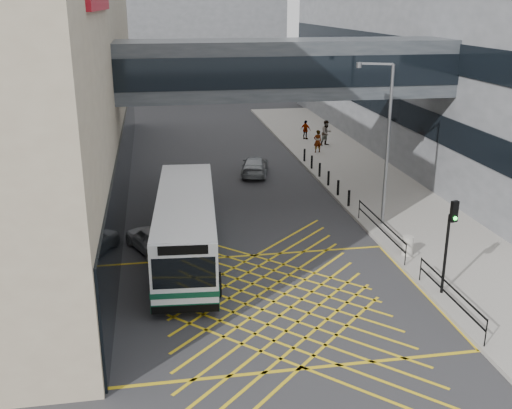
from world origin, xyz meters
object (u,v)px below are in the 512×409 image
pedestrian_a (318,141)px  pedestrian_b (326,133)px  car_white (153,239)px  car_dark (187,178)px  traffic_light (450,234)px  bus (186,226)px  litter_bin (408,246)px  pedestrian_c (306,130)px  street_lamp (384,135)px  car_silver (255,165)px

pedestrian_a → pedestrian_b: pedestrian_b is taller
car_white → pedestrian_a: bearing=-150.9°
car_dark → traffic_light: (8.89, -15.84, 1.89)m
bus → pedestrian_b: 23.43m
car_dark → litter_bin: (9.05, -12.01, -0.16)m
pedestrian_c → traffic_light: bearing=130.9°
traffic_light → pedestrian_b: size_ratio=1.94×
car_white → pedestrian_a: pedestrian_a is taller
car_white → pedestrian_a: (12.35, 16.66, 0.38)m
bus → street_lamp: bearing=18.8°
bus → litter_bin: 9.88m
street_lamp → car_silver: bearing=137.4°
pedestrian_a → car_white: bearing=45.8°
car_dark → traffic_light: size_ratio=1.26×
bus → pedestrian_b: bearing=62.9°
litter_bin → pedestrian_a: bearing=86.6°
car_silver → pedestrian_a: pedestrian_a is taller
car_white → pedestrian_c: (12.60, 21.25, 0.31)m
traffic_light → pedestrian_b: bearing=72.2°
bus → pedestrian_a: bus is taller
car_dark → traffic_light: traffic_light is taller
traffic_light → pedestrian_c: 27.85m
bus → street_lamp: size_ratio=1.36×
car_white → traffic_light: bearing=125.2°
car_dark → traffic_light: 18.26m
bus → pedestrian_c: size_ratio=7.01×
traffic_light → pedestrian_a: traffic_light is taller
car_dark → street_lamp: 12.82m
pedestrian_c → bus: bearing=107.8°
car_silver → pedestrian_a: (5.56, 4.62, 0.37)m
car_dark → pedestrian_b: size_ratio=2.45×
car_dark → pedestrian_b: 14.92m
pedestrian_b → pedestrian_c: 2.65m
traffic_light → litter_bin: traffic_light is taller
car_silver → traffic_light: 19.13m
car_silver → pedestrian_c: (5.81, 9.21, 0.30)m
bus → car_silver: 14.29m
bus → street_lamp: (9.91, 2.58, 3.11)m
bus → pedestrian_c: 25.05m
bus → car_white: bearing=145.5°
car_silver → litter_bin: car_silver is taller
litter_bin → pedestrian_a: (1.15, 19.33, 0.41)m
car_white → car_dark: 9.58m
car_silver → pedestrian_c: bearing=-108.9°
litter_bin → pedestrian_b: bearing=83.5°
traffic_light → street_lamp: street_lamp is taller
pedestrian_a → pedestrian_c: bearing=-100.8°
street_lamp → litter_bin: size_ratio=9.28×
traffic_light → pedestrian_a: size_ratio=2.26×
bus → pedestrian_c: bus is taller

